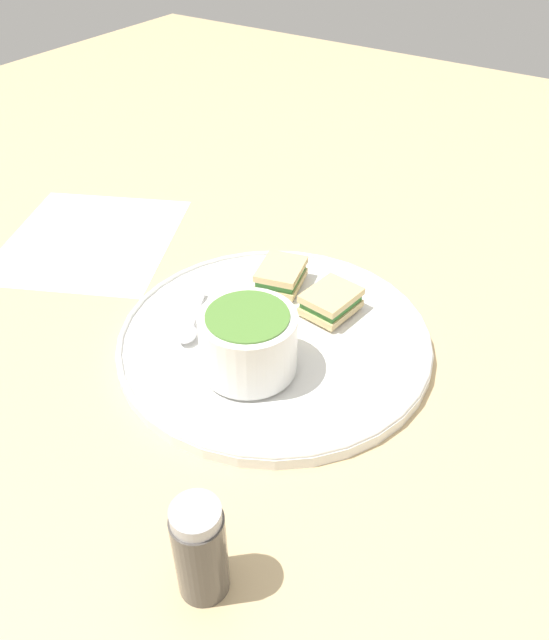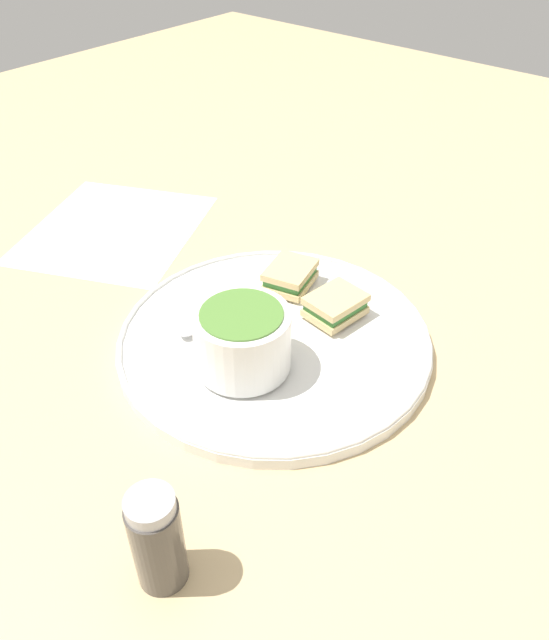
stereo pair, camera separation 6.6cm
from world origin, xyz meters
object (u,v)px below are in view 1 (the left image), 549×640
(sandwich_half_near, at_px, (331,301))
(spoon, at_px, (189,330))
(soup_bowl, at_px, (248,341))
(salt_shaker, at_px, (200,550))
(sandwich_half_far, at_px, (281,275))

(sandwich_half_near, bearing_deg, spoon, -131.87)
(soup_bowl, relative_size, salt_shaker, 1.04)
(salt_shaker, bearing_deg, soup_bowl, 116.69)
(spoon, bearing_deg, sandwich_half_near, 111.95)
(soup_bowl, relative_size, sandwich_half_near, 1.45)
(sandwich_half_near, distance_m, salt_shaker, 0.37)
(sandwich_half_near, xyz_separation_m, sandwich_half_far, (-0.08, 0.01, 0.00))
(soup_bowl, relative_size, spoon, 1.05)
(soup_bowl, xyz_separation_m, salt_shaker, (0.11, -0.22, -0.00))
(sandwich_half_far, bearing_deg, sandwich_half_near, -9.42)
(sandwich_half_near, xyz_separation_m, salt_shaker, (0.09, -0.36, 0.02))
(soup_bowl, height_order, sandwich_half_far, soup_bowl)
(soup_bowl, xyz_separation_m, sandwich_half_far, (-0.06, 0.15, -0.02))
(spoon, distance_m, salt_shaker, 0.30)
(soup_bowl, height_order, spoon, soup_bowl)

